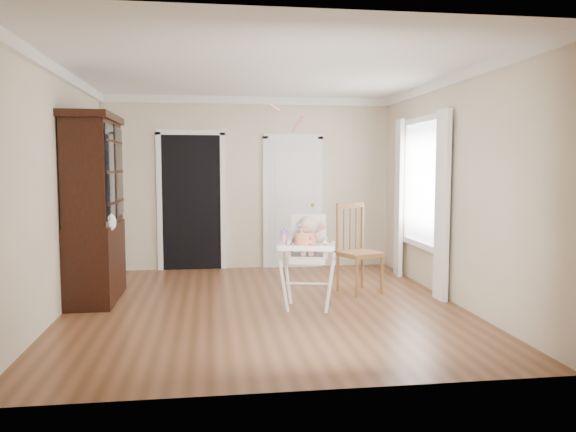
{
  "coord_description": "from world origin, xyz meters",
  "views": [
    {
      "loc": [
        -0.61,
        -6.38,
        1.63
      ],
      "look_at": [
        0.24,
        -0.26,
        1.07
      ],
      "focal_mm": 35.0,
      "sensor_mm": 36.0,
      "label": 1
    }
  ],
  "objects": [
    {
      "name": "ceiling",
      "position": [
        0.0,
        0.0,
        2.7
      ],
      "size": [
        5.0,
        5.0,
        0.0
      ],
      "primitive_type": "plane",
      "rotation": [
        3.14,
        0.0,
        0.0
      ],
      "color": "white",
      "rests_on": "wall_back"
    },
    {
      "name": "cake",
      "position": [
        0.41,
        -0.4,
        0.82
      ],
      "size": [
        0.28,
        0.28,
        0.13
      ],
      "color": "silver",
      "rests_on": "high_chair"
    },
    {
      "name": "wall_back",
      "position": [
        0.0,
        2.5,
        1.35
      ],
      "size": [
        4.5,
        0.0,
        4.5
      ],
      "primitive_type": "plane",
      "rotation": [
        1.57,
        0.0,
        0.0
      ],
      "color": "beige",
      "rests_on": "floor"
    },
    {
      "name": "closet_door",
      "position": [
        0.7,
        2.48,
        1.02
      ],
      "size": [
        0.96,
        0.09,
        2.13
      ],
      "color": "white",
      "rests_on": "wall_back"
    },
    {
      "name": "sippy_cup",
      "position": [
        0.2,
        -0.2,
        0.83
      ],
      "size": [
        0.08,
        0.08,
        0.18
      ],
      "rotation": [
        0.0,
        0.0,
        -0.23
      ],
      "color": "pink",
      "rests_on": "high_chair"
    },
    {
      "name": "china_cabinet",
      "position": [
        -1.99,
        0.58,
        1.12
      ],
      "size": [
        0.59,
        1.32,
        2.23
      ],
      "color": "black",
      "rests_on": "floor"
    },
    {
      "name": "streamer",
      "position": [
        0.16,
        0.37,
        2.32
      ],
      "size": [
        0.1,
        0.49,
        0.15
      ],
      "primitive_type": null,
      "rotation": [
        0.26,
        0.0,
        0.15
      ],
      "color": "pink",
      "rests_on": "ceiling"
    },
    {
      "name": "baby",
      "position": [
        0.49,
        -0.14,
        0.82
      ],
      "size": [
        0.3,
        0.26,
        0.45
      ],
      "rotation": [
        0.0,
        0.0,
        -0.23
      ],
      "color": "beige",
      "rests_on": "high_chair"
    },
    {
      "name": "wall_left",
      "position": [
        -2.25,
        0.0,
        1.35
      ],
      "size": [
        0.0,
        5.0,
        5.0
      ],
      "primitive_type": "plane",
      "rotation": [
        1.57,
        0.0,
        1.57
      ],
      "color": "beige",
      "rests_on": "floor"
    },
    {
      "name": "doorway",
      "position": [
        -0.9,
        2.48,
        1.11
      ],
      "size": [
        1.06,
        0.05,
        2.22
      ],
      "color": "black",
      "rests_on": "wall_back"
    },
    {
      "name": "dining_chair",
      "position": [
        1.27,
        0.57,
        0.54
      ],
      "size": [
        0.61,
        0.61,
        1.15
      ],
      "rotation": [
        0.0,
        0.0,
        0.4
      ],
      "color": "brown",
      "rests_on": "floor"
    },
    {
      "name": "crown_molding",
      "position": [
        0.0,
        0.0,
        2.64
      ],
      "size": [
        4.5,
        5.0,
        0.12
      ],
      "primitive_type": null,
      "color": "white",
      "rests_on": "ceiling"
    },
    {
      "name": "window_right",
      "position": [
        2.18,
        0.8,
        1.29
      ],
      "size": [
        0.13,
        1.84,
        2.3
      ],
      "color": "white",
      "rests_on": "wall_right"
    },
    {
      "name": "floor",
      "position": [
        0.0,
        0.0,
        0.0
      ],
      "size": [
        5.0,
        5.0,
        0.0
      ],
      "primitive_type": "plane",
      "color": "brown",
      "rests_on": "ground"
    },
    {
      "name": "wall_right",
      "position": [
        2.25,
        0.0,
        1.35
      ],
      "size": [
        0.0,
        5.0,
        5.0
      ],
      "primitive_type": "plane",
      "rotation": [
        1.57,
        0.0,
        -1.57
      ],
      "color": "beige",
      "rests_on": "floor"
    },
    {
      "name": "high_chair",
      "position": [
        0.48,
        -0.16,
        0.67
      ],
      "size": [
        0.77,
        0.89,
        1.09
      ],
      "rotation": [
        0.0,
        0.0,
        -0.23
      ],
      "color": "white",
      "rests_on": "floor"
    }
  ]
}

